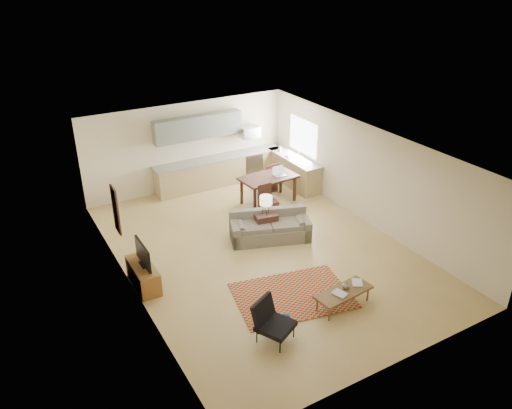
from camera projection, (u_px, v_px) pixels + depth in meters
room at (262, 202)px, 11.79m from camera, size 9.00×9.00×9.00m
kitchen_counter_back at (220, 171)px, 15.83m from camera, size 4.26×0.64×0.92m
kitchen_counter_right at (294, 171)px, 15.82m from camera, size 0.64×2.26×0.92m
kitchen_range at (250, 164)px, 16.33m from camera, size 0.62×0.62×0.90m
kitchen_microwave at (250, 132)px, 15.85m from camera, size 0.62×0.40×0.35m
upper_cabinets at (198, 127)px, 15.02m from camera, size 2.80×0.34×0.70m
window_right at (303, 136)px, 15.47m from camera, size 0.02×1.40×1.05m
wall_art_left at (116, 210)px, 10.97m from camera, size 0.06×0.42×1.10m
triptych at (184, 134)px, 15.04m from camera, size 1.70×0.04×0.50m
rug at (292, 296)px, 10.73m from camera, size 2.72×2.13×0.02m
sofa at (270, 226)px, 12.74m from camera, size 2.29×1.56×0.73m
coffee_table at (343, 298)px, 10.34m from camera, size 1.32×0.64×0.38m
book_a at (336, 296)px, 10.08m from camera, size 0.39×0.42×0.03m
book_b at (352, 282)px, 10.51m from camera, size 0.49×0.49×0.02m
vase at (346, 285)px, 10.31m from camera, size 0.24×0.24×0.17m
armchair at (276, 323)px, 9.32m from camera, size 0.96×0.96×0.82m
tv_credenza at (143, 275)px, 10.95m from camera, size 0.44×1.15×0.53m
tv at (143, 254)px, 10.74m from camera, size 0.09×0.89×0.53m
console_table at (266, 225)px, 12.87m from camera, size 0.62×0.46×0.66m
table_lamp at (266, 205)px, 12.60m from camera, size 0.39×0.39×0.52m
dining_table at (268, 189)px, 14.65m from camera, size 1.70×1.05×0.83m
dining_chair_near at (268, 201)px, 13.86m from camera, size 0.45×0.47×0.91m
dining_chair_far at (268, 176)px, 15.40m from camera, size 0.50×0.52×0.93m
laptop at (280, 171)px, 14.47m from camera, size 0.35×0.27×0.26m
soap_bottle at (280, 148)px, 16.05m from camera, size 0.12×0.12×0.19m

